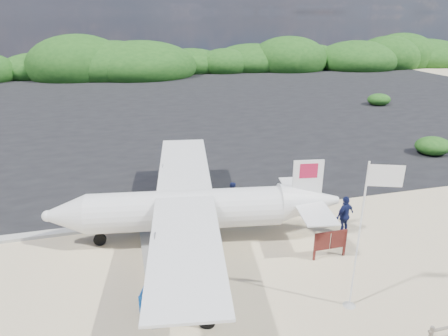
# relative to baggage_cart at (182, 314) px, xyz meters

# --- Properties ---
(ground) EXTENTS (160.00, 160.00, 0.00)m
(ground) POSITION_rel_baggage_cart_xyz_m (3.72, 1.51, 0.00)
(ground) COLOR beige
(asphalt_apron) EXTENTS (90.00, 50.00, 0.04)m
(asphalt_apron) POSITION_rel_baggage_cart_xyz_m (3.72, 31.51, 0.00)
(asphalt_apron) COLOR #B2B2B2
(asphalt_apron) RESTS_ON ground
(lagoon) EXTENTS (9.00, 7.00, 0.40)m
(lagoon) POSITION_rel_baggage_cart_xyz_m (-5.28, 3.01, 0.00)
(lagoon) COLOR #B2B2B2
(lagoon) RESTS_ON ground
(vegetation_band) EXTENTS (124.00, 8.00, 4.40)m
(vegetation_band) POSITION_rel_baggage_cart_xyz_m (3.72, 56.51, 0.00)
(vegetation_band) COLOR #B2B2B2
(vegetation_band) RESTS_ON ground
(baggage_cart) EXTENTS (2.98, 2.32, 1.31)m
(baggage_cart) POSITION_rel_baggage_cart_xyz_m (0.00, 0.00, 0.00)
(baggage_cart) COLOR #0B4AAC
(baggage_cart) RESTS_ON ground
(flagpole) EXTENTS (1.14, 0.79, 5.28)m
(flagpole) POSITION_rel_baggage_cart_xyz_m (5.63, -1.05, 0.00)
(flagpole) COLOR white
(flagpole) RESTS_ON ground
(signboard) EXTENTS (1.52, 0.15, 1.25)m
(signboard) POSITION_rel_baggage_cart_xyz_m (6.35, 1.72, 0.00)
(signboard) COLOR #5B1F1A
(signboard) RESTS_ON ground
(crew_a) EXTENTS (0.64, 0.52, 1.52)m
(crew_a) POSITION_rel_baggage_cart_xyz_m (0.38, 2.31, 0.76)
(crew_a) COLOR #121945
(crew_a) RESTS_ON ground
(crew_b) EXTENTS (0.89, 0.80, 1.51)m
(crew_b) POSITION_rel_baggage_cart_xyz_m (3.67, 6.83, 0.76)
(crew_b) COLOR #121945
(crew_b) RESTS_ON ground
(crew_c) EXTENTS (1.17, 0.81, 1.85)m
(crew_c) POSITION_rel_baggage_cart_xyz_m (7.91, 3.30, 0.92)
(crew_c) COLOR #121945
(crew_c) RESTS_ON ground
(aircraft_large) EXTENTS (17.25, 17.25, 4.53)m
(aircraft_large) POSITION_rel_baggage_cart_xyz_m (21.80, 21.02, 0.00)
(aircraft_large) COLOR #B2B2B2
(aircraft_large) RESTS_ON ground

